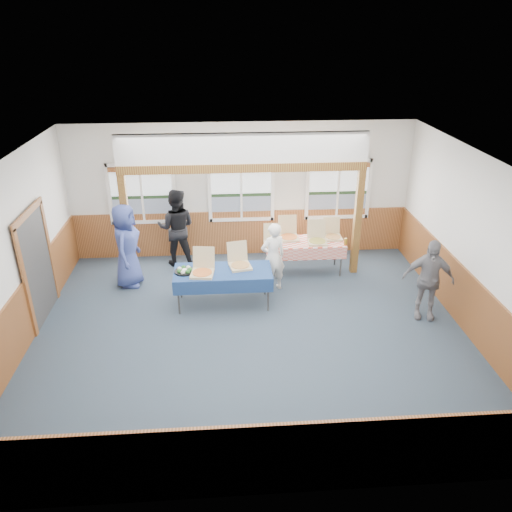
{
  "coord_description": "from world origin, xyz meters",
  "views": [
    {
      "loc": [
        -0.47,
        -7.73,
        5.24
      ],
      "look_at": [
        0.17,
        1.0,
        1.09
      ],
      "focal_mm": 35.0,
      "sensor_mm": 36.0,
      "label": 1
    }
  ],
  "objects_px": {
    "table_left": "(223,273)",
    "table_right": "(305,244)",
    "person_grey": "(428,279)",
    "woman_white": "(273,257)",
    "woman_black": "(177,228)",
    "man_blue": "(127,246)"
  },
  "relations": [
    {
      "from": "table_right",
      "to": "woman_white",
      "type": "bearing_deg",
      "value": -122.14
    },
    {
      "from": "woman_white",
      "to": "person_grey",
      "type": "relative_size",
      "value": 0.94
    },
    {
      "from": "table_right",
      "to": "person_grey",
      "type": "xyz_separation_m",
      "value": [
        2.0,
        -2.07,
        0.11
      ]
    },
    {
      "from": "table_left",
      "to": "table_right",
      "type": "height_order",
      "value": "same"
    },
    {
      "from": "table_left",
      "to": "person_grey",
      "type": "height_order",
      "value": "person_grey"
    },
    {
      "from": "table_left",
      "to": "person_grey",
      "type": "relative_size",
      "value": 1.29
    },
    {
      "from": "woman_black",
      "to": "man_blue",
      "type": "xyz_separation_m",
      "value": [
        -0.98,
        -0.95,
        0.0
      ]
    },
    {
      "from": "table_right",
      "to": "woman_black",
      "type": "bearing_deg",
      "value": -178.13
    },
    {
      "from": "woman_black",
      "to": "man_blue",
      "type": "height_order",
      "value": "man_blue"
    },
    {
      "from": "table_right",
      "to": "man_blue",
      "type": "height_order",
      "value": "man_blue"
    },
    {
      "from": "man_blue",
      "to": "person_grey",
      "type": "xyz_separation_m",
      "value": [
        5.88,
        -1.75,
        -0.11
      ]
    },
    {
      "from": "woman_black",
      "to": "man_blue",
      "type": "bearing_deg",
      "value": 49.29
    },
    {
      "from": "man_blue",
      "to": "person_grey",
      "type": "bearing_deg",
      "value": -99.15
    },
    {
      "from": "table_left",
      "to": "woman_white",
      "type": "height_order",
      "value": "woman_white"
    },
    {
      "from": "table_left",
      "to": "man_blue",
      "type": "relative_size",
      "value": 1.14
    },
    {
      "from": "table_right",
      "to": "woman_black",
      "type": "xyz_separation_m",
      "value": [
        -2.89,
        0.63,
        0.22
      ]
    },
    {
      "from": "table_right",
      "to": "woman_white",
      "type": "xyz_separation_m",
      "value": [
        -0.81,
        -0.77,
        0.06
      ]
    },
    {
      "from": "table_left",
      "to": "person_grey",
      "type": "bearing_deg",
      "value": -27.1
    },
    {
      "from": "woman_white",
      "to": "man_blue",
      "type": "relative_size",
      "value": 0.83
    },
    {
      "from": "person_grey",
      "to": "woman_black",
      "type": "bearing_deg",
      "value": 166.18
    },
    {
      "from": "table_right",
      "to": "table_left",
      "type": "bearing_deg",
      "value": -130.5
    },
    {
      "from": "table_left",
      "to": "person_grey",
      "type": "xyz_separation_m",
      "value": [
        3.86,
        -0.75,
        0.11
      ]
    }
  ]
}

